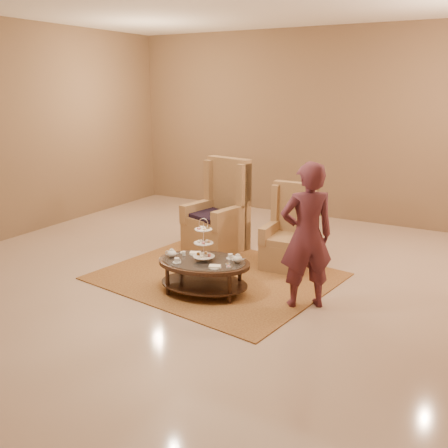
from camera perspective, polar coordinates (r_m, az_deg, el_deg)
The scene contains 8 objects.
ground at distance 6.47m, azimuth -1.04°, elevation -6.88°, with size 8.00×8.00×0.00m, color #BEA38D.
ceiling at distance 6.47m, azimuth -1.04°, elevation -6.88°, with size 8.00×8.00×0.02m, color white.
wall_back at distance 9.67m, azimuth 11.26°, elevation 11.01°, with size 8.00×0.04×3.50m, color #816446.
rug at distance 6.71m, azimuth -0.86°, elevation -5.97°, with size 3.17×2.76×0.02m.
tea_table at distance 6.07m, azimuth -2.31°, elevation -4.90°, with size 1.27×0.99×0.96m.
armchair_left at distance 7.65m, azimuth -0.52°, elevation 0.46°, with size 0.90×0.92×1.41m.
armchair_right at distance 7.03m, azimuth 7.55°, elevation -1.76°, with size 0.66×0.69×1.17m.
person at distance 5.65m, azimuth 9.42°, elevation -1.38°, with size 0.73×0.70×1.69m.
Camera 1 is at (3.05, -5.14, 2.47)m, focal length 40.00 mm.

